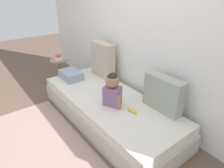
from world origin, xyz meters
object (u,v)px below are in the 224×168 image
(toddler, at_px, (112,89))
(folded_blanket, at_px, (71,75))
(throw_pillow_left, at_px, (103,60))
(throw_pillow_right, at_px, (163,94))
(banana, at_px, (132,110))
(fruit_bowl, at_px, (58,57))
(side_table, at_px, (59,66))
(couch, at_px, (108,109))

(toddler, height_order, folded_blanket, toddler)
(throw_pillow_left, bearing_deg, throw_pillow_right, 0.00)
(throw_pillow_right, height_order, toddler, toddler)
(toddler, height_order, banana, toddler)
(throw_pillow_left, xyz_separation_m, fruit_bowl, (-0.88, -0.42, -0.10))
(banana, distance_m, folded_blanket, 1.37)
(throw_pillow_right, xyz_separation_m, fruit_bowl, (-2.18, -0.42, -0.03))
(throw_pillow_left, relative_size, throw_pillow_right, 1.14)
(side_table, xyz_separation_m, fruit_bowl, (0.00, 0.00, 0.17))
(couch, xyz_separation_m, folded_blanket, (-0.90, -0.12, 0.26))
(banana, bearing_deg, side_table, -177.81)
(throw_pillow_left, xyz_separation_m, folded_blanket, (-0.25, -0.49, -0.23))
(throw_pillow_right, distance_m, fruit_bowl, 2.22)
(toddler, relative_size, folded_blanket, 1.14)
(folded_blanket, height_order, side_table, side_table)
(throw_pillow_left, relative_size, side_table, 1.12)
(banana, xyz_separation_m, side_table, (-2.00, -0.08, 0.00))
(folded_blanket, bearing_deg, throw_pillow_left, 62.90)
(couch, relative_size, banana, 13.86)
(toddler, relative_size, fruit_bowl, 2.60)
(couch, bearing_deg, fruit_bowl, -178.26)
(throw_pillow_left, relative_size, toddler, 1.30)
(couch, bearing_deg, throw_pillow_right, 29.80)
(folded_blanket, bearing_deg, couch, 7.47)
(throw_pillow_left, distance_m, toddler, 0.93)
(couch, height_order, banana, banana)
(toddler, distance_m, banana, 0.37)
(banana, relative_size, folded_blanket, 0.42)
(toddler, bearing_deg, throw_pillow_right, 42.54)
(side_table, relative_size, fruit_bowl, 3.02)
(couch, height_order, throw_pillow_left, throw_pillow_left)
(throw_pillow_right, distance_m, banana, 0.44)
(throw_pillow_right, xyz_separation_m, banana, (-0.18, -0.34, -0.20))
(throw_pillow_right, distance_m, folded_blanket, 1.63)
(folded_blanket, height_order, fruit_bowl, fruit_bowl)
(throw_pillow_left, xyz_separation_m, side_table, (-0.88, -0.42, -0.27))
(banana, height_order, side_table, side_table)
(throw_pillow_left, xyz_separation_m, throw_pillow_right, (1.30, 0.00, -0.07))
(couch, xyz_separation_m, throw_pillow_left, (-0.65, 0.37, 0.49))
(banana, bearing_deg, fruit_bowl, -177.81)
(banana, bearing_deg, throw_pillow_right, 61.96)
(side_table, bearing_deg, folded_blanket, -6.42)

